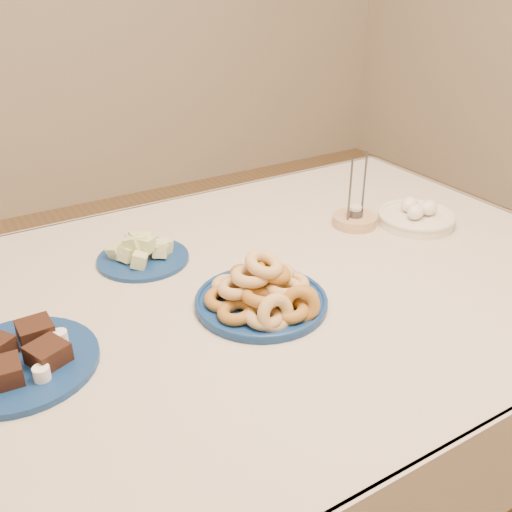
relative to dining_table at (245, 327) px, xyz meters
name	(u,v)px	position (x,y,z in m)	size (l,w,h in m)	color
dining_table	(245,327)	(0.00, 0.00, 0.00)	(1.71, 1.11, 0.75)	brown
donut_platter	(263,294)	(-0.01, -0.09, 0.14)	(0.31, 0.31, 0.13)	navy
melon_plate	(142,253)	(-0.15, 0.23, 0.13)	(0.28, 0.28, 0.07)	navy
brownie_plate	(20,359)	(-0.47, -0.03, 0.12)	(0.35, 0.35, 0.05)	navy
candle_holder	(354,219)	(0.42, 0.13, 0.12)	(0.15, 0.15, 0.20)	tan
egg_bowl	(416,217)	(0.56, 0.05, 0.13)	(0.25, 0.25, 0.07)	silver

